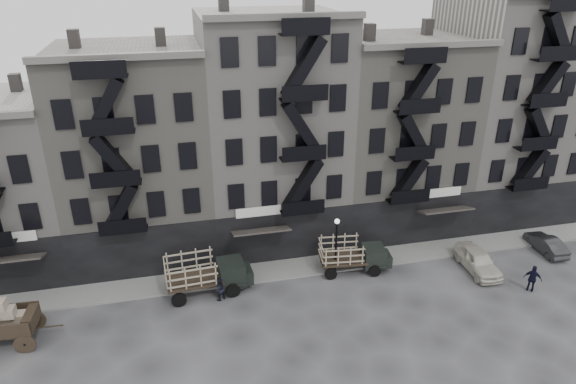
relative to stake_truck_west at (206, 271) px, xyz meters
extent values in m
plane|color=#38383A|center=(6.04, -2.35, -1.61)|extent=(140.00, 140.00, 0.00)
cube|color=slate|center=(6.04, 1.40, -1.53)|extent=(55.00, 2.50, 0.15)
cube|color=#4C4744|center=(-11.46, 7.65, 10.99)|extent=(0.70, 0.70, 1.20)
cube|color=slate|center=(-3.96, 7.65, 5.89)|extent=(10.00, 10.00, 15.00)
cube|color=black|center=(-3.96, 2.70, 0.39)|extent=(10.00, 0.35, 4.00)
cube|color=#595651|center=(-3.96, 2.50, 13.59)|extent=(10.00, 0.50, 0.40)
cube|color=#4C4744|center=(-6.96, 7.65, 13.99)|extent=(0.70, 0.70, 1.20)
cube|color=#4C4744|center=(-1.46, 7.65, 13.99)|extent=(0.70, 0.70, 1.20)
cube|color=gray|center=(6.04, 7.65, 6.89)|extent=(10.00, 10.00, 17.00)
cube|color=black|center=(6.04, 2.70, 0.39)|extent=(10.00, 0.35, 4.00)
cube|color=#595651|center=(6.04, 2.50, 15.59)|extent=(10.00, 0.50, 0.40)
cube|color=#4C4744|center=(3.04, 7.65, 15.99)|extent=(0.70, 0.70, 1.20)
cube|color=#4C4744|center=(8.54, 7.65, 15.99)|extent=(0.70, 0.70, 1.20)
cube|color=slate|center=(16.04, 7.65, 5.89)|extent=(10.00, 10.00, 15.00)
cube|color=black|center=(16.04, 2.70, 0.39)|extent=(10.00, 0.35, 4.00)
cube|color=#595651|center=(16.04, 2.50, 13.59)|extent=(10.00, 0.50, 0.40)
cube|color=#4C4744|center=(13.04, 7.65, 13.99)|extent=(0.70, 0.70, 1.20)
cube|color=#4C4744|center=(18.54, 7.65, 13.99)|extent=(0.70, 0.70, 1.20)
cube|color=gray|center=(26.04, 7.65, 7.39)|extent=(10.00, 10.00, 18.00)
cube|color=black|center=(26.04, 2.70, 0.39)|extent=(10.00, 0.35, 4.00)
cylinder|color=black|center=(9.04, 0.25, 0.39)|extent=(0.14, 0.14, 4.00)
sphere|color=silver|center=(9.04, 0.25, 2.49)|extent=(0.36, 0.36, 0.36)
cube|color=black|center=(-11.96, -2.35, -0.52)|extent=(4.06, 2.33, 0.22)
cylinder|color=black|center=(-10.51, -3.54, -1.01)|extent=(1.21, 0.19, 1.20)
cylinder|color=black|center=(-10.37, -1.36, -1.01)|extent=(1.21, 0.19, 1.20)
cube|color=black|center=(-10.22, -2.47, -0.08)|extent=(0.66, 1.78, 0.87)
cube|color=black|center=(-0.79, -0.05, -0.49)|extent=(3.74, 2.35, 0.19)
cube|color=black|center=(1.65, 0.10, -0.39)|extent=(1.82, 2.02, 1.59)
cube|color=black|center=(2.60, 0.16, -0.70)|extent=(0.95, 1.64, 0.96)
cylinder|color=black|center=(1.61, -0.96, -1.13)|extent=(0.97, 0.29, 0.96)
cylinder|color=black|center=(1.48, 1.16, -1.13)|extent=(0.97, 0.29, 0.96)
cylinder|color=black|center=(-1.89, -1.18, -1.13)|extent=(0.97, 0.29, 0.96)
cylinder|color=black|center=(-2.02, 0.94, -1.13)|extent=(0.97, 0.29, 0.96)
cube|color=black|center=(9.63, 0.32, -0.61)|extent=(3.42, 2.26, 0.17)
cube|color=black|center=(11.79, 0.06, -0.52)|extent=(1.70, 1.87, 1.42)
cube|color=black|center=(12.64, -0.04, -0.80)|extent=(0.92, 1.50, 0.85)
cylinder|color=black|center=(11.59, -0.87, -1.18)|extent=(0.87, 0.31, 0.85)
cylinder|color=black|center=(11.81, 1.01, -1.18)|extent=(0.87, 0.31, 0.85)
cylinder|color=black|center=(8.49, -0.50, -1.18)|extent=(0.87, 0.31, 0.85)
cylinder|color=black|center=(8.71, 1.38, -1.18)|extent=(0.87, 0.31, 0.85)
imported|color=beige|center=(19.04, -1.77, -0.83)|extent=(2.07, 4.66, 1.56)
imported|color=#242426|center=(25.54, -0.68, -0.97)|extent=(1.54, 3.94, 1.28)
imported|color=black|center=(0.70, -1.07, -0.78)|extent=(0.99, 0.91, 1.65)
imported|color=black|center=(21.12, -4.91, -0.64)|extent=(1.16, 1.10, 1.94)
camera|label=1|loc=(-1.31, -29.02, 18.74)|focal=32.00mm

